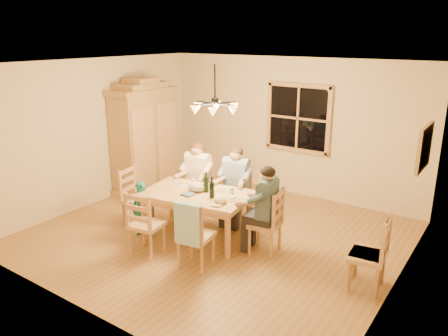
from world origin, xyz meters
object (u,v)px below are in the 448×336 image
Objects in this scene: chandelier at (215,107)px; child at (141,209)px; dining_table at (197,199)px; chair_far_right at (236,206)px; adult_woman at (197,171)px; adult_slate_man at (266,199)px; chair_spare_back at (367,265)px; armoire at (144,140)px; chair_far_left at (198,200)px; wine_bottle_a at (206,182)px; chair_near_right at (196,245)px; chair_end_left at (138,208)px; adult_plaid_man at (236,176)px; chair_end_right at (265,233)px; chair_spare_front at (365,267)px; wine_bottle_b at (212,187)px; chair_near_left at (147,234)px.

child is (-0.96, -0.68, -1.62)m from chandelier.
dining_table is (-0.19, -0.23, -1.42)m from chandelier.
adult_woman is at bearing 0.00° from chair_far_right.
adult_slate_man reaches higher than chair_spare_back.
chandelier is at bearing 77.59° from adult_slate_man.
armoire reaches higher than chair_far_left.
wine_bottle_a is at bearing 84.99° from adult_slate_man.
chandelier is 2.03m from chair_near_right.
chair_end_left is at bearing 153.43° from chair_near_right.
chair_end_right is at bearing 136.64° from adult_plaid_man.
chair_far_right is 1.13m from chair_end_right.
chair_near_right is 1.13× the size of adult_plaid_man.
dining_table is 0.94m from chair_near_right.
chair_near_right is 1.13× the size of adult_slate_man.
chair_spare_front is at bearing 153.57° from adult_plaid_man.
chair_far_left and chair_spare_back have the same top height.
chair_end_right is at bearing 136.64° from chair_far_right.
adult_woman is 1.13m from wine_bottle_b.
adult_plaid_man is 2.65× the size of wine_bottle_b.
chair_end_right is 1.00× the size of chair_spare_front.
dining_table is 0.89m from adult_woman.
chair_far_right is at bearing 117.98° from chair_end_left.
dining_table is at bearing 172.01° from wine_bottle_b.
adult_woman reaches higher than chair_far_left.
armoire is at bearing 159.26° from chandelier.
armoire is 2.88m from chair_near_left.
chandelier is 0.88× the size of adult_slate_man.
wine_bottle_a is 2.61m from chair_spare_back.
chair_far_left is 1.09× the size of child.
wine_bottle_b reaches higher than chair_far_right.
chandelier reaches higher than dining_table.
chair_end_right is 1.25m from adult_plaid_man.
adult_woman is 1.24m from child.
chair_near_right is at bearing -62.43° from wine_bottle_a.
wine_bottle_a is at bearing 25.82° from child.
chair_far_right is (2.42, -0.34, -0.75)m from armoire.
chair_far_left is at bearing 90.00° from chair_near_left.
wine_bottle_b is at bearing 86.20° from chair_end_left.
wine_bottle_a is at bearing 127.81° from chair_far_left.
chair_end_right is 1.99m from child.
chair_near_right is 1.10m from wine_bottle_a.
adult_slate_man is (1.65, -0.52, 0.54)m from chair_far_left.
child is (-0.24, -1.15, 0.15)m from chair_far_left.
chair_near_left is at bearing 103.28° from chair_spare_back.
chair_spare_front is at bearing 1.49° from child.
chair_end_right is at bearing 46.74° from chair_near_right.
adult_woman reaches higher than dining_table.
chair_end_left is 3.00× the size of wine_bottle_a.
wine_bottle_b is (0.13, -0.28, -1.15)m from chandelier.
chair_near_left is at bearing 97.45° from chair_spare_front.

